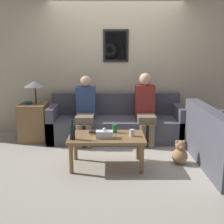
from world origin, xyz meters
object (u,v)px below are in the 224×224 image
Objects in this scene: couch_main at (116,123)px; coffee_table at (107,140)px; wine_bottle at (72,132)px; person_right at (145,106)px; teddy_bear at (180,153)px; person_left at (86,108)px; drinking_glass at (132,133)px.

couch_main reaches higher than coffee_table.
person_right is (1.13, 1.25, 0.11)m from wine_bottle.
wine_bottle reaches higher than teddy_bear.
couch_main is 2.05× the size of person_left.
teddy_bear is (0.39, -1.03, -0.50)m from person_right.
coffee_table reaches higher than teddy_bear.
person_right reaches higher than wine_bottle.
person_right is (0.51, -0.18, 0.37)m from couch_main.
coffee_table is at bearing 17.92° from wine_bottle.
person_left is 1.84m from teddy_bear.
couch_main is at bearing 66.59° from wine_bottle.
coffee_table is 1.20m from person_left.
drinking_glass reaches higher than teddy_bear.
drinking_glass is 0.79m from teddy_bear.
wine_bottle is at bearing -132.11° from person_right.
person_left is at bearing 144.47° from teddy_bear.
drinking_glass is at bearing -172.81° from teddy_bear.
drinking_glass is at bearing 9.45° from wine_bottle.
person_right is 3.44× the size of teddy_bear.
couch_main is at bearing 17.63° from person_left.
couch_main is 0.66m from person_left.
person_left reaches higher than couch_main.
wine_bottle reaches higher than drinking_glass.
person_left is at bearing 123.36° from drinking_glass.
couch_main reaches higher than drinking_glass.
teddy_bear is at bearing -69.34° from person_right.
teddy_bear is (1.52, 0.22, -0.40)m from wine_bottle.
person_left reaches higher than teddy_bear.
person_left is at bearing 86.70° from wine_bottle.
coffee_table is 11.04× the size of drinking_glass.
couch_main is at bearing 160.70° from person_right.
couch_main is at bearing 98.42° from drinking_glass.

